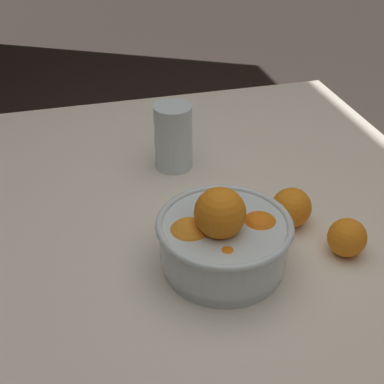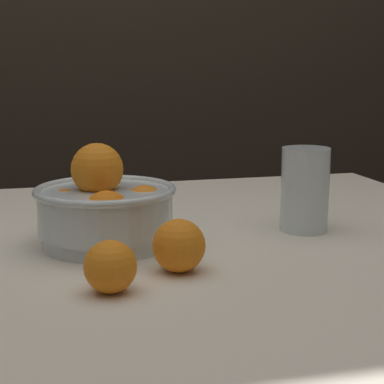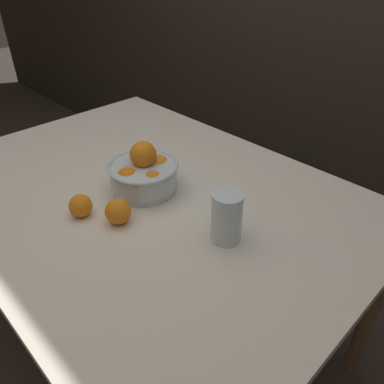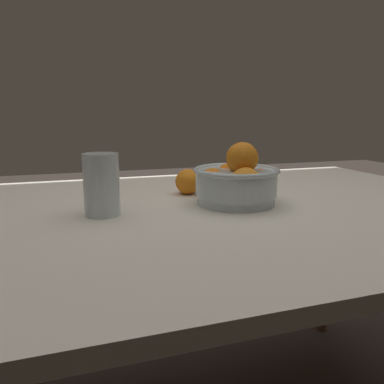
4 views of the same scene
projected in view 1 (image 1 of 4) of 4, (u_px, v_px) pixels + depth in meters
The scene contains 5 objects.
dining_table at pixel (223, 299), 0.95m from camera, with size 1.46×1.05×0.77m.
fruit_bowl at pixel (223, 239), 0.88m from camera, with size 0.23×0.23×0.16m.
juice_glass at pixel (173, 139), 1.15m from camera, with size 0.08×0.08×0.15m.
orange_loose_near_bowl at pixel (291, 207), 1.00m from camera, with size 0.07×0.07×0.07m, color orange.
orange_loose_front at pixel (347, 237), 0.93m from camera, with size 0.07×0.07×0.07m, color orange.
Camera 1 is at (-0.64, 0.23, 1.39)m, focal length 50.00 mm.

